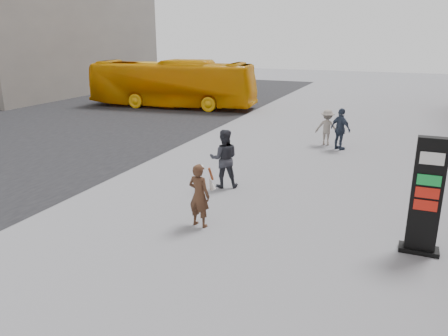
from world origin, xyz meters
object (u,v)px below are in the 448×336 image
at_px(info_pylon, 426,197).
at_px(pedestrian_c, 341,129).
at_px(bus, 172,84).
at_px(pedestrian_a, 224,159).
at_px(woman, 199,195).
at_px(pedestrian_b, 327,127).

relative_size(info_pylon, pedestrian_c, 1.50).
relative_size(bus, pedestrian_c, 6.30).
distance_m(pedestrian_a, pedestrian_c, 6.46).
bearing_deg(bus, info_pylon, -142.64).
height_order(woman, bus, bus).
xyz_separation_m(bus, pedestrian_c, (11.50, -6.90, -0.63)).
bearing_deg(bus, pedestrian_a, -151.47).
relative_size(pedestrian_b, pedestrian_c, 0.89).
height_order(pedestrian_a, pedestrian_b, pedestrian_a).
height_order(woman, pedestrian_c, pedestrian_c).
xyz_separation_m(info_pylon, pedestrian_c, (-2.90, 8.18, -0.42)).
relative_size(pedestrian_a, pedestrian_b, 1.19).
distance_m(bus, pedestrian_a, 15.64).
height_order(info_pylon, pedestrian_c, info_pylon).
bearing_deg(pedestrian_a, pedestrian_b, -129.85).
relative_size(woman, bus, 0.15).
relative_size(woman, pedestrian_c, 0.93).
distance_m(woman, pedestrian_b, 9.48).
height_order(info_pylon, pedestrian_b, info_pylon).
bearing_deg(bus, pedestrian_b, -126.43).
height_order(pedestrian_a, pedestrian_c, pedestrian_a).
relative_size(info_pylon, pedestrian_a, 1.41).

